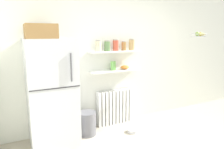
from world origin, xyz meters
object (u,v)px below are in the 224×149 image
(pet_food_bowl, at_px, (132,131))
(hanging_fruit_basket, at_px, (199,35))
(storage_jar_1, at_px, (107,46))
(storage_jar_4, at_px, (132,45))
(trash_bin, at_px, (87,123))
(storage_jar_0, at_px, (98,46))
(refrigerator, at_px, (51,90))
(storage_jar_2, at_px, (116,45))
(storage_jar_3, at_px, (124,46))
(shelf_bowl, at_px, (125,67))
(vase, at_px, (113,66))
(radiator, at_px, (115,107))

(pet_food_bowl, bearing_deg, hanging_fruit_basket, -1.05)
(storage_jar_1, height_order, storage_jar_4, storage_jar_4)
(storage_jar_4, bearing_deg, trash_bin, -170.12)
(storage_jar_0, bearing_deg, trash_bin, -150.26)
(trash_bin, distance_m, hanging_fruit_basket, 2.67)
(refrigerator, bearing_deg, storage_jar_2, 9.90)
(storage_jar_3, height_order, shelf_bowl, storage_jar_3)
(storage_jar_1, bearing_deg, storage_jar_0, -180.00)
(storage_jar_1, distance_m, trash_bin, 1.40)
(vase, bearing_deg, storage_jar_2, 0.00)
(pet_food_bowl, bearing_deg, storage_jar_3, 82.82)
(storage_jar_4, relative_size, pet_food_bowl, 1.19)
(vase, xyz_separation_m, trash_bin, (-0.58, -0.17, -0.94))
(trash_bin, bearing_deg, hanging_fruit_basket, -7.98)
(radiator, xyz_separation_m, storage_jar_2, (-0.00, -0.03, 1.19))
(storage_jar_0, height_order, storage_jar_1, storage_jar_0)
(radiator, height_order, storage_jar_2, storage_jar_2)
(storage_jar_0, bearing_deg, hanging_fruit_basket, -14.13)
(radiator, bearing_deg, storage_jar_1, -169.93)
(refrigerator, relative_size, radiator, 2.62)
(pet_food_bowl, bearing_deg, refrigerator, 169.82)
(refrigerator, relative_size, trash_bin, 4.58)
(hanging_fruit_basket, bearing_deg, storage_jar_3, 161.02)
(storage_jar_0, distance_m, storage_jar_1, 0.17)
(hanging_fruit_basket, bearing_deg, pet_food_bowl, 178.95)
(vase, distance_m, pet_food_bowl, 1.22)
(refrigerator, bearing_deg, storage_jar_0, 13.60)
(storage_jar_1, relative_size, storage_jar_2, 0.91)
(storage_jar_3, bearing_deg, hanging_fruit_basket, -18.98)
(vase, bearing_deg, pet_food_bowl, -70.16)
(storage_jar_0, xyz_separation_m, storage_jar_2, (0.34, 0.00, 0.00))
(radiator, relative_size, vase, 4.36)
(refrigerator, relative_size, storage_jar_1, 9.84)
(radiator, xyz_separation_m, shelf_bowl, (0.20, -0.03, 0.77))
(storage_jar_3, xyz_separation_m, trash_bin, (-0.80, -0.17, -1.30))
(shelf_bowl, relative_size, trash_bin, 0.41)
(hanging_fruit_basket, bearing_deg, refrigerator, 174.54)
(storage_jar_0, bearing_deg, radiator, 5.07)
(radiator, distance_m, vase, 0.82)
(storage_jar_2, xyz_separation_m, storage_jar_4, (0.34, 0.00, 0.00))
(storage_jar_0, relative_size, trash_bin, 0.49)
(storage_jar_0, height_order, hanging_fruit_basket, hanging_fruit_basket)
(storage_jar_1, height_order, pet_food_bowl, storage_jar_1)
(storage_jar_2, distance_m, vase, 0.38)
(radiator, height_order, storage_jar_0, storage_jar_0)
(vase, bearing_deg, storage_jar_3, 0.00)
(refrigerator, xyz_separation_m, storage_jar_4, (1.55, 0.21, 0.65))
(storage_jar_0, relative_size, hanging_fruit_basket, 0.59)
(storage_jar_3, relative_size, vase, 1.06)
(storage_jar_0, relative_size, storage_jar_4, 0.94)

